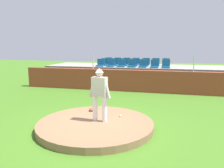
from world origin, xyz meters
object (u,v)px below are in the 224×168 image
at_px(stadium_chair_15, 117,62).
at_px(stadium_chair_20, 166,63).
at_px(stadium_chair_6, 166,65).
at_px(stadium_chair_8, 114,63).
at_px(pitcher, 100,91).
at_px(stadium_chair_19, 156,63).
at_px(stadium_chair_9, 124,63).
at_px(stadium_chair_17, 136,63).
at_px(stadium_chair_2, 121,64).
at_px(stadium_chair_10, 134,64).
at_px(baseball, 120,116).
at_px(stadium_chair_18, 146,63).
at_px(stadium_chair_3, 132,65).
at_px(stadium_chair_5, 154,65).
at_px(fielding_glove, 92,109).
at_px(stadium_chair_7, 105,63).
at_px(stadium_chair_12, 155,64).
at_px(stadium_chair_13, 166,64).
at_px(stadium_chair_16, 127,63).
at_px(stadium_chair_14, 108,62).
at_px(stadium_chair_4, 143,65).
at_px(stadium_chair_11, 144,64).
at_px(stadium_chair_0, 100,64).

height_order(stadium_chair_15, stadium_chair_20, same).
distance_m(stadium_chair_6, stadium_chair_20, 1.76).
distance_m(stadium_chair_8, stadium_chair_15, 0.92).
bearing_deg(pitcher, stadium_chair_19, 90.20).
relative_size(stadium_chair_9, stadium_chair_17, 1.00).
distance_m(stadium_chair_2, stadium_chair_15, 1.89).
relative_size(pitcher, stadium_chair_10, 3.53).
bearing_deg(stadium_chair_2, baseball, 101.89).
height_order(stadium_chair_9, stadium_chair_18, same).
height_order(stadium_chair_3, stadium_chair_5, same).
distance_m(fielding_glove, stadium_chair_17, 8.09).
distance_m(pitcher, stadium_chair_7, 8.45).
xyz_separation_m(stadium_chair_8, stadium_chair_17, (1.40, 0.86, 0.00)).
xyz_separation_m(stadium_chair_5, stadium_chair_12, (-0.01, 0.91, 0.00)).
distance_m(fielding_glove, stadium_chair_13, 7.68).
height_order(baseball, stadium_chair_19, stadium_chair_19).
bearing_deg(stadium_chair_5, stadium_chair_8, -17.81).
bearing_deg(stadium_chair_8, fielding_glove, 97.04).
bearing_deg(stadium_chair_16, stadium_chair_5, 139.38).
xyz_separation_m(stadium_chair_6, stadium_chair_19, (-0.71, 1.79, 0.00)).
distance_m(stadium_chair_5, stadium_chair_19, 1.80).
bearing_deg(stadium_chair_2, stadium_chair_12, -157.89).
relative_size(fielding_glove, stadium_chair_9, 0.60).
relative_size(stadium_chair_14, stadium_chair_19, 1.00).
relative_size(stadium_chair_17, stadium_chair_20, 1.00).
bearing_deg(stadium_chair_4, stadium_chair_9, -33.11).
bearing_deg(stadium_chair_11, stadium_chair_14, -18.68).
height_order(stadium_chair_7, stadium_chair_8, same).
height_order(pitcher, stadium_chair_5, pitcher).
relative_size(stadium_chair_18, stadium_chair_20, 1.00).
bearing_deg(stadium_chair_9, stadium_chair_17, -129.64).
height_order(stadium_chair_7, stadium_chair_17, same).
xyz_separation_m(fielding_glove, stadium_chair_7, (-1.57, 7.12, 1.23)).
xyz_separation_m(fielding_glove, stadium_chair_12, (1.92, 7.12, 1.23)).
bearing_deg(stadium_chair_13, stadium_chair_12, -0.33).
distance_m(stadium_chair_11, stadium_chair_17, 1.13).
relative_size(stadium_chair_6, stadium_chair_9, 1.00).
distance_m(stadium_chair_8, stadium_chair_10, 1.39).
distance_m(stadium_chair_0, stadium_chair_18, 3.33).
bearing_deg(stadium_chair_11, stadium_chair_18, -91.66).
height_order(stadium_chair_12, stadium_chair_20, same).
height_order(stadium_chair_15, stadium_chair_18, same).
xyz_separation_m(fielding_glove, stadium_chair_3, (0.51, 6.23, 1.23)).
xyz_separation_m(stadium_chair_5, stadium_chair_14, (-3.48, 1.81, 0.00)).
relative_size(stadium_chair_2, stadium_chair_18, 1.00).
distance_m(baseball, stadium_chair_18, 8.53).
relative_size(stadium_chair_6, stadium_chair_10, 1.00).
relative_size(pitcher, stadium_chair_14, 3.53).
distance_m(stadium_chair_2, stadium_chair_12, 2.28).
xyz_separation_m(baseball, stadium_chair_3, (-0.71, 6.67, 1.25)).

